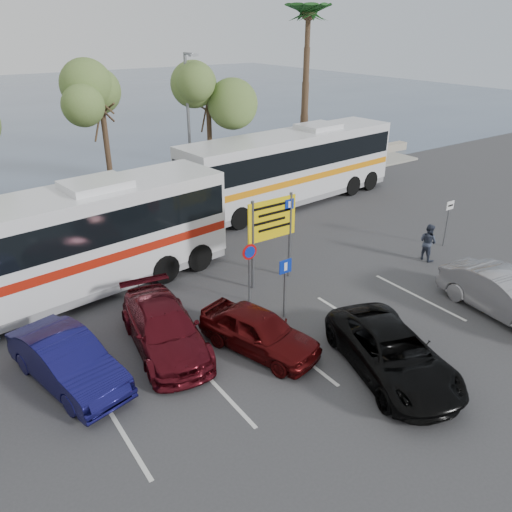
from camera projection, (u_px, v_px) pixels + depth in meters
ground at (302, 325)px, 17.30m from camera, size 120.00×120.00×0.00m
kerb_strip at (142, 210)px, 27.70m from camera, size 44.00×2.40×0.15m
seawall at (128, 197)px, 29.09m from camera, size 48.00×0.80×0.60m
tree_mid at (99, 88)px, 24.14m from camera, size 3.20×3.20×8.00m
tree_right at (208, 90)px, 27.44m from camera, size 3.20×3.20×7.40m
palm_tree at (308, 16)px, 29.48m from camera, size 4.80×4.80×11.20m
street_lamp_right at (189, 123)px, 26.97m from camera, size 0.45×1.15×8.01m
direction_sign at (272, 226)px, 19.17m from camera, size 2.20×0.12×3.60m
sign_no_stop at (249, 264)px, 18.10m from camera, size 0.60×0.08×2.35m
sign_parking at (285, 280)px, 17.17m from camera, size 0.50×0.07×2.25m
sign_taxi at (448, 217)px, 22.87m from camera, size 0.50×0.07×2.20m
lane_markings at (295, 350)px, 15.97m from camera, size 12.02×4.20×0.01m
coach_bus_left at (50, 253)px, 17.95m from camera, size 14.00×4.51×4.29m
coach_bus_right at (291, 169)px, 28.27m from camera, size 13.92×4.11×4.28m
car_blue at (68, 361)px, 14.25m from camera, size 2.57×4.73×1.48m
car_maroon at (164, 328)px, 15.82m from camera, size 2.74×5.18×1.43m
car_red at (259, 331)px, 15.71m from camera, size 2.79×4.40×1.40m
suv_black at (392, 353)px, 14.66m from camera, size 3.71×5.49×1.40m
car_silver_b at (505, 295)px, 17.64m from camera, size 2.12×4.89×1.56m
pedestrian_far at (428, 242)px, 21.76m from camera, size 0.65×0.82×1.66m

